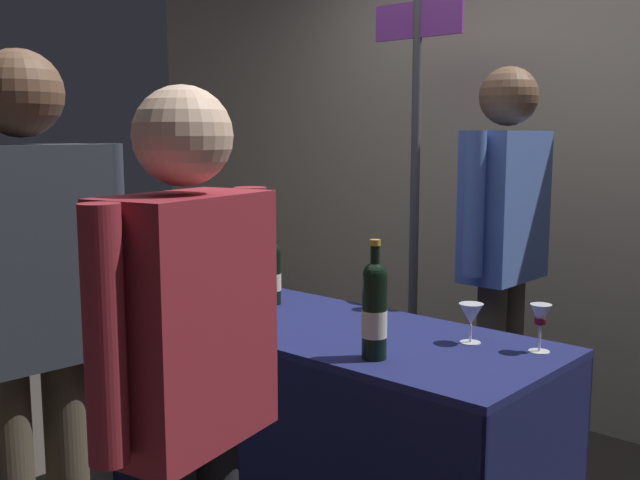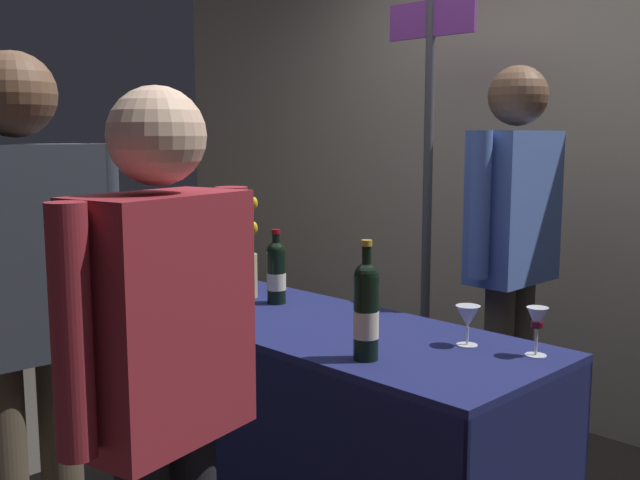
% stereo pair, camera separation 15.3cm
% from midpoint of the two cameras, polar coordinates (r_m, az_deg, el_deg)
% --- Properties ---
extents(back_partition, '(5.95, 0.12, 2.58)m').
position_cam_midpoint_polar(back_partition, '(3.91, 18.61, 5.34)').
color(back_partition, '#B2A893').
rests_on(back_partition, ground_plane).
extents(tasting_table, '(1.71, 0.67, 0.79)m').
position_cam_midpoint_polar(tasting_table, '(2.72, 1.65, -11.58)').
color(tasting_table, '#191E51').
rests_on(tasting_table, ground_plane).
extents(featured_wine_bottle, '(0.07, 0.07, 0.35)m').
position_cam_midpoint_polar(featured_wine_bottle, '(2.90, -9.08, -2.25)').
color(featured_wine_bottle, '#192333').
rests_on(featured_wine_bottle, tasting_table).
extents(display_bottle_0, '(0.07, 0.07, 0.34)m').
position_cam_midpoint_polar(display_bottle_0, '(2.71, -5.99, -3.03)').
color(display_bottle_0, '#192333').
rests_on(display_bottle_0, tasting_table).
extents(display_bottle_1, '(0.08, 0.08, 0.33)m').
position_cam_midpoint_polar(display_bottle_1, '(3.18, -6.05, -1.46)').
color(display_bottle_1, black).
rests_on(display_bottle_1, tasting_table).
extents(display_bottle_2, '(0.08, 0.08, 0.36)m').
position_cam_midpoint_polar(display_bottle_2, '(2.20, 5.60, -5.42)').
color(display_bottle_2, black).
rests_on(display_bottle_2, tasting_table).
extents(display_bottle_3, '(0.08, 0.08, 0.30)m').
position_cam_midpoint_polar(display_bottle_3, '(2.92, -1.91, -2.46)').
color(display_bottle_3, black).
rests_on(display_bottle_3, tasting_table).
extents(wine_glass_near_vendor, '(0.07, 0.07, 0.15)m').
position_cam_midpoint_polar(wine_glass_near_vendor, '(2.35, 18.30, -5.96)').
color(wine_glass_near_vendor, silver).
rests_on(wine_glass_near_vendor, tasting_table).
extents(wine_glass_mid, '(0.08, 0.08, 0.13)m').
position_cam_midpoint_polar(wine_glass_mid, '(2.41, 13.19, -5.87)').
color(wine_glass_mid, silver).
rests_on(wine_glass_mid, tasting_table).
extents(flower_vase, '(0.09, 0.09, 0.42)m').
position_cam_midpoint_polar(flower_vase, '(3.03, -4.19, -1.95)').
color(flower_vase, tan).
rests_on(flower_vase, tasting_table).
extents(vendor_presenter, '(0.24, 0.57, 1.73)m').
position_cam_midpoint_polar(vendor_presenter, '(3.10, 16.09, 0.15)').
color(vendor_presenter, '#4C4233').
rests_on(vendor_presenter, ground_plane).
extents(taster_foreground_right, '(0.29, 0.55, 1.56)m').
position_cam_midpoint_polar(taster_foreground_right, '(1.69, -9.42, -10.24)').
color(taster_foreground_right, black).
rests_on(taster_foreground_right, ground_plane).
extents(taster_foreground_left, '(0.23, 0.58, 1.68)m').
position_cam_midpoint_polar(taster_foreground_left, '(2.18, -20.05, -4.21)').
color(taster_foreground_left, '#4C4233').
rests_on(taster_foreground_left, ground_plane).
extents(booth_signpost, '(0.48, 0.04, 2.10)m').
position_cam_midpoint_polar(booth_signpost, '(3.53, 9.60, 5.08)').
color(booth_signpost, '#47474C').
rests_on(booth_signpost, ground_plane).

